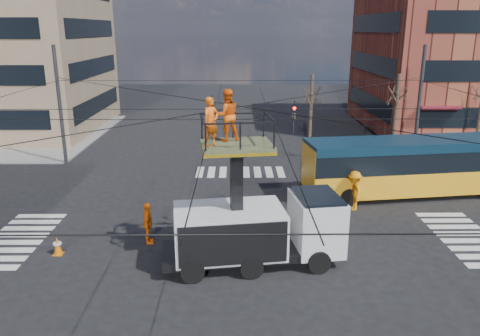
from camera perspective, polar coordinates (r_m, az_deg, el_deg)
name	(u,v)px	position (r m, az deg, el deg)	size (l,w,h in m)	color
ground	(242,238)	(21.10, 0.27, -8.53)	(120.00, 120.00, 0.00)	black
sidewalk_ne	(477,134)	(46.25, 26.95, 3.70)	(18.00, 18.00, 0.12)	slate
crosswalks	(242,238)	(21.09, 0.27, -8.51)	(22.40, 22.40, 0.02)	silver
overhead_network	(241,143)	(20.05, 0.07, 3.12)	(24.24, 24.24, 8.00)	#2D2D30
tree_a	(312,94)	(33.30, 8.71, 8.95)	(2.00, 2.00, 6.00)	#382B21
tree_b	(397,94)	(34.76, 18.64, 8.59)	(2.00, 2.00, 6.00)	#382B21
utility_truck	(257,212)	(18.19, 2.04, -5.34)	(7.25, 3.41, 6.86)	black
city_bus	(417,165)	(27.65, 20.78, 0.33)	(12.75, 4.28, 3.20)	orange
traffic_cone	(58,246)	(20.91, -21.35, -8.83)	(0.36, 0.36, 0.77)	#D56909
worker_ground	(148,223)	(20.64, -11.18, -6.63)	(1.09, 0.45, 1.86)	orange
flagger	(354,191)	(24.59, 13.75, -2.70)	(1.34, 0.77, 2.07)	orange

